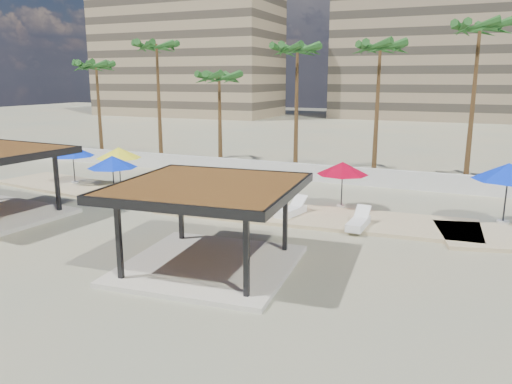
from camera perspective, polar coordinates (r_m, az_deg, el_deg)
ground at (r=20.20m, az=-5.26°, el=-7.35°), size 200.00×200.00×0.00m
promenade at (r=26.21m, az=6.74°, el=-2.50°), size 44.45×7.97×0.24m
boundary_wall at (r=34.44m, az=7.65°, el=2.10°), size 56.00×0.30×1.20m
building_west at (r=99.22m, az=-7.92°, el=17.54°), size 34.00×16.00×32.40m
building_mid at (r=94.98m, az=21.31°, el=16.43°), size 38.00×16.00×30.40m
pavilion_central at (r=18.49m, az=-5.48°, el=-2.96°), size 6.96×6.96×3.25m
umbrella_a at (r=34.81m, az=-20.24°, el=4.40°), size 2.94×2.94×2.48m
umbrella_b at (r=32.86m, az=-15.42°, el=4.33°), size 3.14×3.14×2.53m
umbrella_c at (r=26.91m, az=9.87°, el=2.68°), size 3.26×3.26×2.46m
umbrella_d at (r=26.16m, az=26.90°, el=2.07°), size 3.55×3.55×2.93m
umbrella_f at (r=29.52m, az=-16.10°, el=3.32°), size 3.05×3.05×2.50m
lounger_a at (r=26.22m, az=-4.27°, el=-1.71°), size 1.64×2.30×0.84m
lounger_b at (r=25.48m, az=4.05°, el=-2.14°), size 1.12×2.31×0.84m
lounger_c at (r=23.80m, az=11.63°, el=-3.47°), size 0.78×2.20×0.83m
palm_a at (r=46.16m, az=-17.79°, el=13.19°), size 3.00×3.00×8.84m
palm_b at (r=42.85m, az=-11.28°, el=15.49°), size 3.00×3.00×10.34m
palm_c at (r=39.17m, az=-4.23°, el=12.57°), size 3.00×3.00×7.87m
palm_d at (r=37.55m, az=4.75°, el=15.37°), size 3.00×3.00×9.83m
palm_e at (r=35.55m, az=13.99°, el=15.17°), size 3.00×3.00×9.82m
palm_f at (r=35.26m, az=24.17°, el=16.09°), size 3.00×3.00×10.88m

